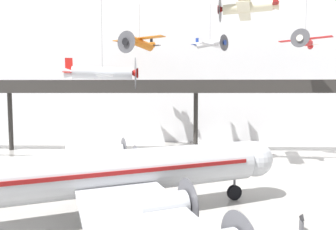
% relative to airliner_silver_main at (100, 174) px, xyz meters
% --- Properties ---
extents(ground_plane, '(260.00, 260.00, 0.00)m').
position_rel_airliner_silver_main_xyz_m(ground_plane, '(8.55, -1.35, -3.41)').
color(ground_plane, '#9E9B96').
extents(hangar_back_wall, '(140.00, 3.00, 29.47)m').
position_rel_airliner_silver_main_xyz_m(hangar_back_wall, '(8.55, 36.91, 11.33)').
color(hangar_back_wall, white).
rests_on(hangar_back_wall, ground).
extents(mezzanine_walkway, '(110.00, 3.20, 11.33)m').
position_rel_airliner_silver_main_xyz_m(mezzanine_walkway, '(8.55, 25.60, 6.21)').
color(mezzanine_walkway, '#2D2B28').
rests_on(mezzanine_walkway, ground).
extents(airliner_silver_main, '(29.03, 34.09, 9.62)m').
position_rel_airliner_silver_main_xyz_m(airliner_silver_main, '(0.00, 0.00, 0.00)').
color(airliner_silver_main, '#B7BABF').
rests_on(airliner_silver_main, ground).
extents(suspended_plane_silver_racer, '(8.23, 9.97, 13.37)m').
position_rel_airliner_silver_main_xyz_m(suspended_plane_silver_racer, '(-2.76, 12.00, 8.09)').
color(suspended_plane_silver_racer, silver).
extents(suspended_plane_white_twin, '(5.92, 6.16, 7.60)m').
position_rel_airliner_silver_main_xyz_m(suspended_plane_white_twin, '(10.86, 27.91, 13.88)').
color(suspended_plane_white_twin, silver).
extents(suspended_plane_orange_highwing, '(9.03, 8.05, 8.13)m').
position_rel_airliner_silver_main_xyz_m(suspended_plane_orange_highwing, '(-0.50, 27.59, 14.04)').
color(suspended_plane_orange_highwing, orange).
extents(suspended_plane_cream_biplane, '(7.25, 8.69, 5.56)m').
position_rel_airliner_silver_main_xyz_m(suspended_plane_cream_biplane, '(13.86, 15.39, 16.08)').
color(suspended_plane_cream_biplane, beige).
extents(suspended_plane_red_highwing, '(6.27, 5.84, 7.95)m').
position_rel_airliner_silver_main_xyz_m(suspended_plane_red_highwing, '(23.68, 22.30, 13.09)').
color(suspended_plane_red_highwing, red).
extents(info_sign_pedestal, '(0.16, 0.78, 1.24)m').
position_rel_airliner_silver_main_xyz_m(info_sign_pedestal, '(14.02, -1.39, -2.95)').
color(info_sign_pedestal, '#4C4C51').
rests_on(info_sign_pedestal, ground).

